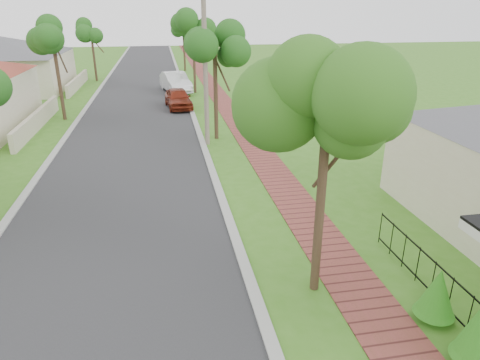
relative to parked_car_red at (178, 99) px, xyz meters
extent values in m
cube|color=#28282B|center=(-2.82, -4.05, -0.69)|extent=(7.00, 120.00, 0.02)
cube|color=#9E9E99|center=(0.83, -4.05, -0.69)|extent=(0.30, 120.00, 0.10)
cube|color=#9E9E99|center=(-6.47, -4.05, -0.69)|extent=(0.30, 120.00, 0.10)
cube|color=brown|center=(3.43, -4.05, -0.69)|extent=(1.50, 120.00, 0.03)
cube|color=black|center=(5.08, -24.05, 0.26)|extent=(0.03, 8.00, 0.03)
cube|color=black|center=(5.08, -24.05, -0.54)|extent=(0.03, 8.00, 0.03)
cylinder|color=black|center=(5.08, -24.05, -0.19)|extent=(0.02, 0.02, 1.00)
cylinder|color=black|center=(5.08, -23.39, -0.19)|extent=(0.02, 0.02, 1.00)
cylinder|color=black|center=(5.08, -22.72, -0.19)|extent=(0.02, 0.02, 1.00)
cylinder|color=black|center=(5.08, -22.05, -0.19)|extent=(0.02, 0.02, 1.00)
cylinder|color=black|center=(5.08, -21.39, -0.19)|extent=(0.02, 0.02, 1.00)
cylinder|color=black|center=(5.08, -20.72, -0.19)|extent=(0.02, 0.02, 1.00)
cylinder|color=black|center=(5.08, -20.05, -0.19)|extent=(0.02, 0.02, 1.00)
cylinder|color=#382619|center=(1.68, -8.05, 1.59)|extent=(0.22, 0.22, 4.55)
sphere|color=#144C15|center=(1.68, -8.05, 3.99)|extent=(1.70, 1.70, 1.70)
cylinder|color=#382619|center=(1.68, 5.95, 1.76)|extent=(0.22, 0.22, 4.90)
sphere|color=#144C15|center=(1.68, 5.95, 4.35)|extent=(1.70, 1.70, 1.70)
cylinder|color=#382619|center=(1.68, 19.95, 1.41)|extent=(0.22, 0.22, 4.20)
sphere|color=#144C15|center=(1.68, 19.95, 3.63)|extent=(1.70, 1.70, 1.70)
cylinder|color=#382619|center=(-7.32, -2.05, 1.76)|extent=(0.22, 0.22, 4.90)
sphere|color=#144C15|center=(-7.32, -2.05, 4.35)|extent=(1.70, 1.70, 1.70)
cylinder|color=#382619|center=(-7.32, 13.95, 1.59)|extent=(0.22, 0.22, 4.55)
sphere|color=#144C15|center=(-7.32, 13.95, 3.99)|extent=(1.70, 1.70, 1.70)
sphere|color=#146514|center=(4.63, -24.89, -0.32)|extent=(0.76, 0.76, 0.76)
sphere|color=#146514|center=(4.63, -23.50, -0.40)|extent=(0.70, 0.70, 0.70)
cone|color=#146514|center=(4.63, -23.50, 0.12)|extent=(0.79, 0.79, 1.05)
cube|color=#BFB299|center=(-8.42, -4.05, -0.19)|extent=(0.25, 10.00, 1.00)
cube|color=#BFB299|center=(-8.42, 9.95, -0.19)|extent=(0.25, 10.00, 1.00)
imported|color=maroon|center=(0.00, 0.00, 0.00)|extent=(2.02, 4.18, 1.38)
imported|color=white|center=(0.07, 6.32, 0.13)|extent=(2.69, 5.22, 1.64)
cylinder|color=#382619|center=(2.38, -21.88, 1.52)|extent=(0.22, 0.22, 4.42)
sphere|color=#366C1F|center=(2.38, -21.88, 3.86)|extent=(2.20, 2.20, 2.20)
cylinder|color=gray|center=(1.08, -9.01, 3.31)|extent=(0.24, 0.24, 8.00)
camera|label=1|loc=(-1.09, -30.45, 5.91)|focal=32.00mm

